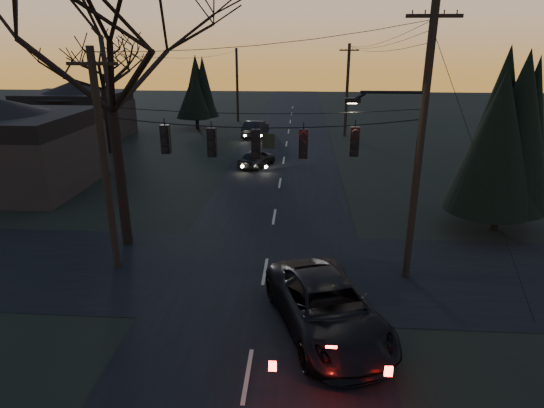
# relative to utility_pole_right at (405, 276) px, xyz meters

# --- Properties ---
(main_road) EXTENTS (8.00, 120.00, 0.02)m
(main_road) POSITION_rel_utility_pole_right_xyz_m (-5.50, 10.00, 0.01)
(main_road) COLOR black
(main_road) RESTS_ON ground
(cross_road) EXTENTS (60.00, 7.00, 0.02)m
(cross_road) POSITION_rel_utility_pole_right_xyz_m (-5.50, 0.00, 0.01)
(cross_road) COLOR black
(cross_road) RESTS_ON ground
(utility_pole_right) EXTENTS (5.00, 0.30, 10.00)m
(utility_pole_right) POSITION_rel_utility_pole_right_xyz_m (0.00, 0.00, 0.00)
(utility_pole_right) COLOR black
(utility_pole_right) RESTS_ON ground
(utility_pole_left) EXTENTS (1.80, 0.30, 8.50)m
(utility_pole_left) POSITION_rel_utility_pole_right_xyz_m (-11.50, 0.00, 0.00)
(utility_pole_left) COLOR black
(utility_pole_left) RESTS_ON ground
(utility_pole_far_r) EXTENTS (1.80, 0.30, 8.50)m
(utility_pole_far_r) POSITION_rel_utility_pole_right_xyz_m (0.00, 28.00, 0.00)
(utility_pole_far_r) COLOR black
(utility_pole_far_r) RESTS_ON ground
(utility_pole_far_l) EXTENTS (0.30, 0.30, 8.00)m
(utility_pole_far_l) POSITION_rel_utility_pole_right_xyz_m (-11.50, 36.00, 0.00)
(utility_pole_far_l) COLOR black
(utility_pole_far_l) RESTS_ON ground
(span_signal_assembly) EXTENTS (11.50, 0.44, 1.61)m
(span_signal_assembly) POSITION_rel_utility_pole_right_xyz_m (-5.74, 0.00, 5.23)
(span_signal_assembly) COLOR black
(span_signal_assembly) RESTS_ON ground
(bare_tree_left) EXTENTS (11.12, 11.12, 11.80)m
(bare_tree_left) POSITION_rel_utility_pole_right_xyz_m (-11.91, 2.27, 8.25)
(bare_tree_left) COLOR black
(bare_tree_left) RESTS_ON ground
(evergreen_right) EXTENTS (4.52, 4.52, 8.36)m
(evergreen_right) POSITION_rel_utility_pole_right_xyz_m (5.28, 5.06, 4.77)
(evergreen_right) COLOR black
(evergreen_right) RESTS_ON ground
(bare_tree_dist) EXTENTS (7.11, 7.11, 10.16)m
(bare_tree_dist) POSITION_rel_utility_pole_right_xyz_m (-19.80, 19.63, 7.10)
(bare_tree_dist) COLOR black
(bare_tree_dist) RESTS_ON ground
(evergreen_dist) EXTENTS (3.33, 3.33, 6.60)m
(evergreen_dist) POSITION_rel_utility_pole_right_xyz_m (-15.13, 31.05, 3.89)
(evergreen_dist) COLOR black
(evergreen_dist) RESTS_ON ground
(house_left_far) EXTENTS (9.00, 7.00, 5.20)m
(house_left_far) POSITION_rel_utility_pole_right_xyz_m (-25.50, 26.00, 2.60)
(house_left_far) COLOR black
(house_left_far) RESTS_ON ground
(suv_near) EXTENTS (4.42, 6.43, 1.63)m
(suv_near) POSITION_rel_utility_pole_right_xyz_m (-3.26, -3.75, 0.82)
(suv_near) COLOR black
(suv_near) RESTS_ON ground
(sedan_oncoming_a) EXTENTS (2.82, 3.99, 1.26)m
(sedan_oncoming_a) POSITION_rel_utility_pole_right_xyz_m (-7.39, 16.01, 0.63)
(sedan_oncoming_a) COLOR black
(sedan_oncoming_a) RESTS_ON ground
(sedan_oncoming_b) EXTENTS (2.30, 4.94, 1.57)m
(sedan_oncoming_b) POSITION_rel_utility_pole_right_xyz_m (-8.56, 26.94, 0.78)
(sedan_oncoming_b) COLOR black
(sedan_oncoming_b) RESTS_ON ground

